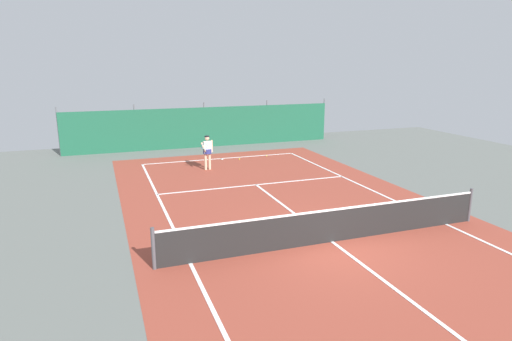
% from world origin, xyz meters
% --- Properties ---
extents(ground_plane, '(36.00, 36.00, 0.00)m').
position_xyz_m(ground_plane, '(0.00, 0.00, 0.00)').
color(ground_plane, slate).
extents(court_surface, '(11.02, 26.60, 0.01)m').
position_xyz_m(court_surface, '(0.00, 0.00, 0.00)').
color(court_surface, brown).
rests_on(court_surface, ground).
extents(tennis_net, '(10.12, 0.10, 1.10)m').
position_xyz_m(tennis_net, '(0.00, 0.00, 0.51)').
color(tennis_net, black).
rests_on(tennis_net, ground).
extents(back_fence, '(16.30, 0.98, 2.70)m').
position_xyz_m(back_fence, '(-0.00, 16.01, 0.67)').
color(back_fence, '#195138').
rests_on(back_fence, ground).
extents(tennis_player, '(0.67, 0.78, 1.64)m').
position_xyz_m(tennis_player, '(-1.26, 9.74, 0.96)').
color(tennis_player, '#D8AD8C').
rests_on(tennis_player, ground).
extents(tennis_ball_near_player, '(0.07, 0.07, 0.07)m').
position_xyz_m(tennis_ball_near_player, '(2.51, 11.63, 0.03)').
color(tennis_ball_near_player, '#CCDB33').
rests_on(tennis_ball_near_player, ground).
extents(tennis_ball_midcourt, '(0.07, 0.07, 0.07)m').
position_xyz_m(tennis_ball_midcourt, '(0.85, 11.35, 0.03)').
color(tennis_ball_midcourt, '#CCDB33').
rests_on(tennis_ball_midcourt, ground).
extents(parked_car, '(2.30, 4.34, 1.68)m').
position_xyz_m(parked_car, '(3.35, 18.55, 0.84)').
color(parked_car, silver).
rests_on(parked_car, ground).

